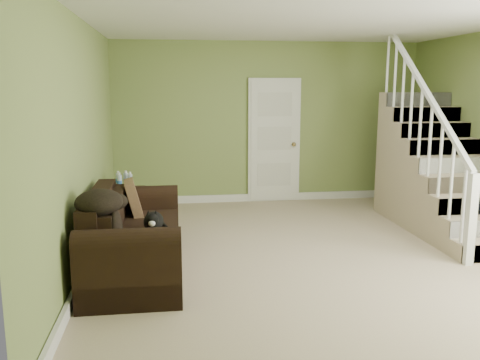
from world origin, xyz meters
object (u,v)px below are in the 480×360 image
object	(u,v)px
sofa	(131,241)
cat	(154,222)
side_table	(126,207)
banana	(150,240)

from	to	relation	value
sofa	cat	size ratio (longest dim) A/B	3.94
side_table	banana	bearing A→B (deg)	-79.49
sofa	banana	world-z (taller)	sofa
side_table	cat	bearing A→B (deg)	-76.57
side_table	cat	world-z (taller)	side_table
sofa	cat	world-z (taller)	sofa
sofa	cat	xyz separation A→B (m)	(0.24, -0.13, 0.23)
sofa	banana	bearing A→B (deg)	-66.44
cat	banana	xyz separation A→B (m)	(-0.03, -0.36, -0.08)
banana	side_table	bearing A→B (deg)	80.76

